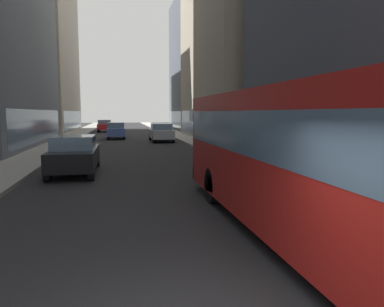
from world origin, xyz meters
name	(u,v)px	position (x,y,z in m)	size (l,w,h in m)	color
ground_plane	(128,138)	(0.00, 35.00, 0.00)	(120.00, 120.00, 0.00)	#232326
sidewalk_left	(71,138)	(-5.70, 35.00, 0.07)	(2.40, 110.00, 0.15)	gray
sidewalk_right	(182,136)	(5.70, 35.00, 0.07)	(2.40, 110.00, 0.15)	#ADA89E
building_left_far	(29,40)	(-11.90, 47.83, 11.85)	(10.19, 20.50, 23.72)	#B2A893
building_right_far	(207,65)	(11.90, 49.44, 9.49)	(9.07, 15.61, 19.00)	#4C515B
transit_bus	(316,154)	(2.80, 3.08, 1.78)	(2.78, 11.53, 3.05)	red
car_red_coupe	(105,126)	(-2.80, 47.79, 0.82)	(1.83, 4.18, 1.62)	red
car_blue_hatchback	(116,130)	(-1.20, 33.93, 0.82)	(1.72, 4.27, 1.62)	#4C6BB7
car_black_suv	(75,154)	(-2.80, 12.69, 0.82)	(1.80, 4.65, 1.62)	black
car_silver_sedan	(161,132)	(2.80, 29.50, 0.82)	(1.86, 4.62, 1.62)	#B7BABF
pedestrian_with_handbag	(333,163)	(5.55, 6.81, 1.01)	(0.45, 0.34, 1.69)	#1E1E2D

